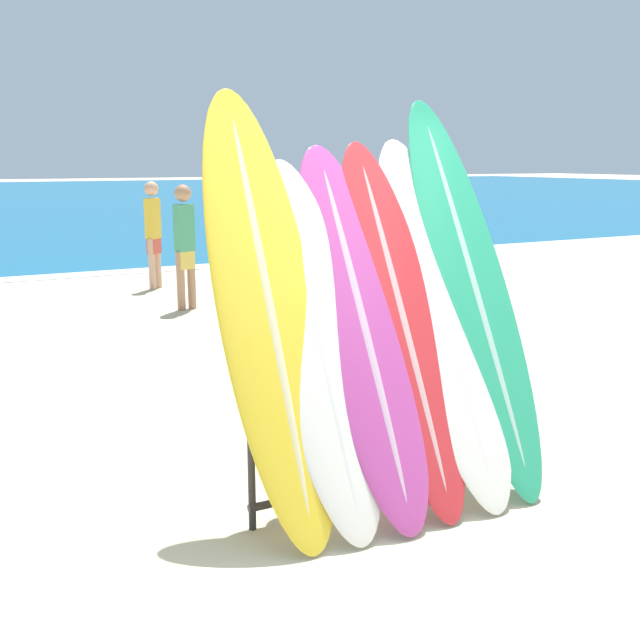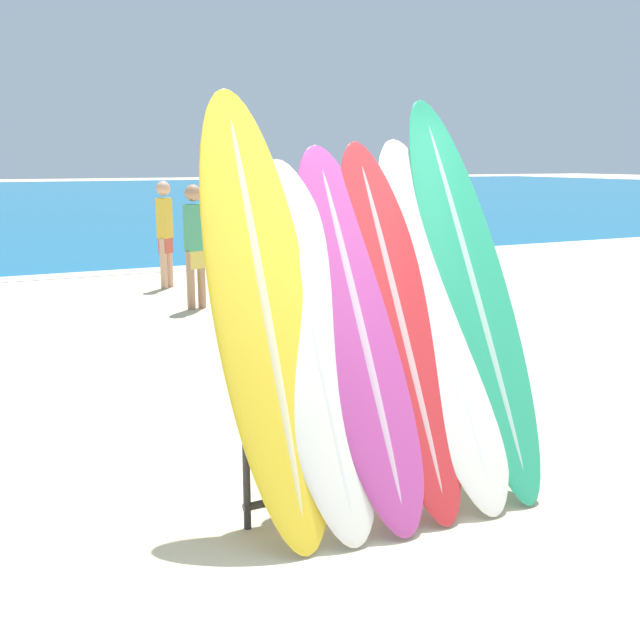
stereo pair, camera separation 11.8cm
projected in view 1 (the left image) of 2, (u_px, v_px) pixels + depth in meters
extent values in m
plane|color=beige|center=(480.00, 553.00, 3.69)|extent=(160.00, 160.00, 0.00)
cube|color=white|center=(84.00, 274.00, 12.64)|extent=(120.00, 0.60, 0.01)
cylinder|color=#28282D|center=(251.00, 451.00, 3.85)|extent=(0.04, 0.04, 0.87)
cylinder|color=#28282D|center=(499.00, 404.00, 4.59)|extent=(0.04, 0.04, 0.87)
cylinder|color=#28282D|center=(387.00, 354.00, 4.13)|extent=(1.68, 0.04, 0.04)
cylinder|color=#28282D|center=(385.00, 478.00, 4.28)|extent=(1.68, 0.04, 0.04)
ellipsoid|color=yellow|center=(268.00, 309.00, 3.86)|extent=(0.56, 1.12, 2.30)
ellipsoid|color=beige|center=(268.00, 309.00, 3.86)|extent=(0.10, 1.09, 2.21)
ellipsoid|color=silver|center=(319.00, 342.00, 3.94)|extent=(0.54, 1.03, 1.92)
ellipsoid|color=silver|center=(319.00, 342.00, 3.94)|extent=(0.10, 1.00, 1.85)
ellipsoid|color=#B23D8E|center=(362.00, 328.00, 4.07)|extent=(0.55, 1.15, 2.01)
ellipsoid|color=#CAA1BE|center=(362.00, 328.00, 4.07)|extent=(0.10, 1.11, 1.93)
ellipsoid|color=red|center=(401.00, 322.00, 4.20)|extent=(0.50, 1.13, 2.03)
ellipsoid|color=#D19A9C|center=(401.00, 322.00, 4.20)|extent=(0.09, 1.09, 1.95)
ellipsoid|color=silver|center=(442.00, 315.00, 4.34)|extent=(0.57, 1.18, 2.04)
ellipsoid|color=silver|center=(442.00, 315.00, 4.34)|extent=(0.10, 1.15, 1.97)
ellipsoid|color=#289E70|center=(472.00, 288.00, 4.49)|extent=(0.53, 1.28, 2.29)
ellipsoid|color=#9AC3B3|center=(472.00, 288.00, 4.49)|extent=(0.09, 1.24, 2.21)
cylinder|color=tan|center=(158.00, 263.00, 11.32)|extent=(0.11, 0.11, 0.76)
cylinder|color=tan|center=(152.00, 264.00, 11.16)|extent=(0.11, 0.11, 0.76)
cube|color=#CC4C3D|center=(154.00, 246.00, 11.18)|extent=(0.24, 0.24, 0.23)
cube|color=gold|center=(153.00, 218.00, 11.10)|extent=(0.27, 0.27, 0.59)
sphere|color=tan|center=(151.00, 189.00, 11.01)|extent=(0.21, 0.21, 0.21)
cylinder|color=#A87A5B|center=(191.00, 280.00, 9.71)|extent=(0.11, 0.11, 0.76)
cylinder|color=#A87A5B|center=(181.00, 281.00, 9.60)|extent=(0.11, 0.11, 0.76)
cube|color=gold|center=(185.00, 260.00, 9.60)|extent=(0.24, 0.19, 0.23)
cube|color=#42996B|center=(184.00, 228.00, 9.52)|extent=(0.26, 0.21, 0.59)
sphere|color=#A87A5B|center=(183.00, 193.00, 9.42)|extent=(0.21, 0.21, 0.21)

